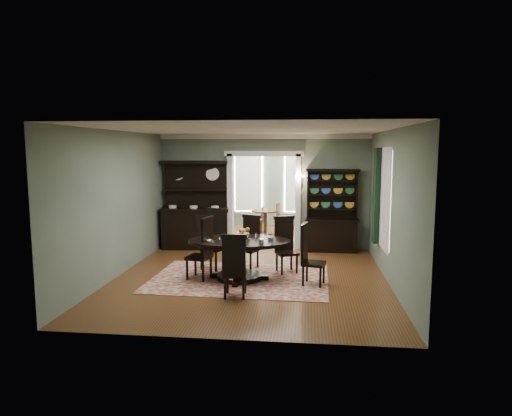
{
  "coord_description": "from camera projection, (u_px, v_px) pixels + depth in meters",
  "views": [
    {
      "loc": [
        1.12,
        -8.95,
        2.63
      ],
      "look_at": [
        0.06,
        0.6,
        1.38
      ],
      "focal_mm": 32.0,
      "sensor_mm": 36.0,
      "label": 1
    }
  ],
  "objects": [
    {
      "name": "chair_end_right",
      "position": [
        309.0,
        253.0,
        8.8
      ],
      "size": [
        0.51,
        0.53,
        1.21
      ],
      "rotation": [
        0.0,
        0.0,
        -1.79
      ],
      "color": "black",
      "rests_on": "rug"
    },
    {
      "name": "right_window",
      "position": [
        381.0,
        197.0,
        9.7
      ],
      "size": [
        0.15,
        1.47,
        2.12
      ],
      "color": "white",
      "rests_on": "wall_right"
    },
    {
      "name": "dining_table",
      "position": [
        239.0,
        252.0,
        9.18
      ],
      "size": [
        2.11,
        1.99,
        0.81
      ],
      "rotation": [
        0.0,
        0.0,
        0.05
      ],
      "color": "black",
      "rests_on": "rug"
    },
    {
      "name": "chair_far_left",
      "position": [
        216.0,
        237.0,
        10.03
      ],
      "size": [
        0.62,
        0.61,
        1.33
      ],
      "rotation": [
        0.0,
        0.0,
        2.79
      ],
      "color": "black",
      "rests_on": "rug"
    },
    {
      "name": "parlor_table",
      "position": [
        265.0,
        219.0,
        13.88
      ],
      "size": [
        0.84,
        0.84,
        0.77
      ],
      "color": "#543518",
      "rests_on": "parlor_floor"
    },
    {
      "name": "centerpiece",
      "position": [
        244.0,
        237.0,
        9.11
      ],
      "size": [
        1.36,
        0.88,
        0.22
      ],
      "color": "white",
      "rests_on": "dining_table"
    },
    {
      "name": "rug",
      "position": [
        240.0,
        279.0,
        9.27
      ],
      "size": [
        3.62,
        2.58,
        0.01
      ],
      "primitive_type": "cube",
      "rotation": [
        0.0,
        0.0,
        -0.03
      ],
      "color": "maroon",
      "rests_on": "floor"
    },
    {
      "name": "chair_end_left",
      "position": [
        204.0,
        247.0,
        9.14
      ],
      "size": [
        0.55,
        0.57,
        1.28
      ],
      "rotation": [
        0.0,
        0.0,
        1.32
      ],
      "color": "black",
      "rests_on": "rug"
    },
    {
      "name": "welsh_dresser",
      "position": [
        332.0,
        222.0,
        11.72
      ],
      "size": [
        1.36,
        0.5,
        2.12
      ],
      "rotation": [
        0.0,
        0.0,
        0.0
      ],
      "color": "black",
      "rests_on": "floor"
    },
    {
      "name": "sideboard",
      "position": [
        195.0,
        218.0,
        12.07
      ],
      "size": [
        1.8,
        0.75,
        2.32
      ],
      "rotation": [
        0.0,
        0.0,
        0.07
      ],
      "color": "black",
      "rests_on": "floor"
    },
    {
      "name": "chair_far_right",
      "position": [
        285.0,
        243.0,
        9.76
      ],
      "size": [
        0.57,
        0.56,
        1.2
      ],
      "rotation": [
        0.0,
        0.0,
        3.53
      ],
      "color": "black",
      "rests_on": "rug"
    },
    {
      "name": "parlor_chair_right",
      "position": [
        282.0,
        218.0,
        13.78
      ],
      "size": [
        0.44,
        0.43,
        1.0
      ],
      "rotation": [
        0.0,
        0.0,
        -1.72
      ],
      "color": "#543518",
      "rests_on": "parlor_floor"
    },
    {
      "name": "room",
      "position": [
        250.0,
        202.0,
        9.13
      ],
      "size": [
        5.51,
        6.01,
        3.01
      ],
      "color": "brown",
      "rests_on": "ground"
    },
    {
      "name": "wall_sconce",
      "position": [
        300.0,
        178.0,
        11.75
      ],
      "size": [
        0.27,
        0.21,
        0.21
      ],
      "color": "#B67030",
      "rests_on": "back_wall_right"
    },
    {
      "name": "parlor",
      "position": [
        271.0,
        184.0,
        14.54
      ],
      "size": [
        3.51,
        3.5,
        3.01
      ],
      "color": "brown",
      "rests_on": "ground"
    },
    {
      "name": "chair_near",
      "position": [
        234.0,
        265.0,
        7.98
      ],
      "size": [
        0.45,
        0.43,
        1.17
      ],
      "rotation": [
        0.0,
        0.0,
        0.04
      ],
      "color": "black",
      "rests_on": "rug"
    },
    {
      "name": "chair_far_mid",
      "position": [
        250.0,
        240.0,
        10.09
      ],
      "size": [
        0.56,
        0.54,
        1.18
      ],
      "rotation": [
        0.0,
        0.0,
        2.76
      ],
      "color": "black",
      "rests_on": "rug"
    },
    {
      "name": "parlor_chair_left",
      "position": [
        260.0,
        219.0,
        14.16
      ],
      "size": [
        0.36,
        0.36,
        0.85
      ],
      "rotation": [
        0.0,
        0.0,
        1.53
      ],
      "color": "#543518",
      "rests_on": "parlor_floor"
    },
    {
      "name": "doorway_trim",
      "position": [
        264.0,
        187.0,
        12.04
      ],
      "size": [
        2.08,
        0.25,
        2.57
      ],
      "color": "white",
      "rests_on": "floor"
    }
  ]
}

